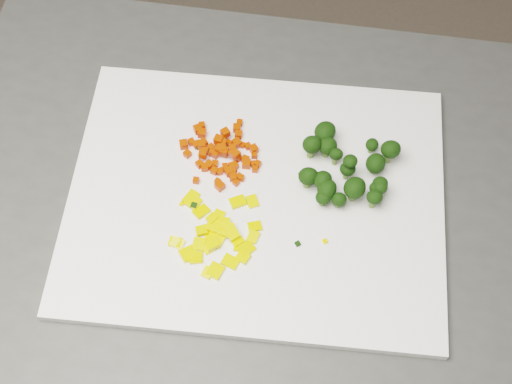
% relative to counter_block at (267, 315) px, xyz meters
% --- Properties ---
extents(ground, '(4.00, 4.00, 0.00)m').
position_rel_counter_block_xyz_m(ground, '(-0.39, 0.05, -0.45)').
color(ground, '#736252').
rests_on(ground, ground).
extents(counter_block, '(1.00, 0.75, 0.90)m').
position_rel_counter_block_xyz_m(counter_block, '(0.00, 0.00, 0.00)').
color(counter_block, '#424240').
rests_on(counter_block, ground).
extents(cutting_board, '(0.55, 0.46, 0.01)m').
position_rel_counter_block_xyz_m(cutting_board, '(-0.02, -0.00, 0.46)').
color(cutting_board, white).
rests_on(cutting_board, counter_block).
extents(carrot_pile, '(0.11, 0.11, 0.03)m').
position_rel_counter_block_xyz_m(carrot_pile, '(-0.09, 0.05, 0.48)').
color(carrot_pile, red).
rests_on(carrot_pile, cutting_board).
extents(pepper_pile, '(0.13, 0.13, 0.02)m').
position_rel_counter_block_xyz_m(pepper_pile, '(-0.05, -0.06, 0.47)').
color(pepper_pile, yellow).
rests_on(pepper_pile, cutting_board).
extents(broccoli_pile, '(0.13, 0.13, 0.06)m').
position_rel_counter_block_xyz_m(broccoli_pile, '(0.09, 0.06, 0.49)').
color(broccoli_pile, black).
rests_on(broccoli_pile, cutting_board).
extents(carrot_cube_0, '(0.01, 0.01, 0.01)m').
position_rel_counter_block_xyz_m(carrot_cube_0, '(-0.04, 0.04, 0.47)').
color(carrot_cube_0, red).
rests_on(carrot_cube_0, carrot_pile).
extents(carrot_cube_1, '(0.01, 0.01, 0.01)m').
position_rel_counter_block_xyz_m(carrot_cube_1, '(-0.08, 0.01, 0.47)').
color(carrot_cube_1, red).
rests_on(carrot_cube_1, carrot_pile).
extents(carrot_cube_2, '(0.01, 0.01, 0.01)m').
position_rel_counter_block_xyz_m(carrot_cube_2, '(-0.07, 0.09, 0.47)').
color(carrot_cube_2, red).
rests_on(carrot_cube_2, carrot_pile).
extents(carrot_cube_3, '(0.01, 0.01, 0.01)m').
position_rel_counter_block_xyz_m(carrot_cube_3, '(-0.07, -0.00, 0.47)').
color(carrot_cube_3, red).
rests_on(carrot_cube_3, carrot_pile).
extents(carrot_cube_4, '(0.01, 0.01, 0.01)m').
position_rel_counter_block_xyz_m(carrot_cube_4, '(-0.04, 0.06, 0.47)').
color(carrot_cube_4, red).
rests_on(carrot_cube_4, carrot_pile).
extents(carrot_cube_5, '(0.01, 0.01, 0.01)m').
position_rel_counter_block_xyz_m(carrot_cube_5, '(-0.10, 0.07, 0.47)').
color(carrot_cube_5, red).
rests_on(carrot_cube_5, carrot_pile).
extents(carrot_cube_6, '(0.01, 0.01, 0.01)m').
position_rel_counter_block_xyz_m(carrot_cube_6, '(-0.07, 0.07, 0.47)').
color(carrot_cube_6, red).
rests_on(carrot_cube_6, carrot_pile).
extents(carrot_cube_7, '(0.01, 0.01, 0.01)m').
position_rel_counter_block_xyz_m(carrot_cube_7, '(-0.11, 0.06, 0.47)').
color(carrot_cube_7, red).
rests_on(carrot_cube_7, carrot_pile).
extents(carrot_cube_8, '(0.01, 0.01, 0.01)m').
position_rel_counter_block_xyz_m(carrot_cube_8, '(-0.06, 0.05, 0.48)').
color(carrot_cube_8, red).
rests_on(carrot_cube_8, carrot_pile).
extents(carrot_cube_9, '(0.01, 0.01, 0.01)m').
position_rel_counter_block_xyz_m(carrot_cube_9, '(-0.07, 0.10, 0.47)').
color(carrot_cube_9, red).
rests_on(carrot_cube_9, carrot_pile).
extents(carrot_cube_10, '(0.01, 0.01, 0.01)m').
position_rel_counter_block_xyz_m(carrot_cube_10, '(-0.06, 0.07, 0.47)').
color(carrot_cube_10, red).
rests_on(carrot_cube_10, carrot_pile).
extents(carrot_cube_11, '(0.01, 0.01, 0.01)m').
position_rel_counter_block_xyz_m(carrot_cube_11, '(-0.13, 0.04, 0.47)').
color(carrot_cube_11, red).
rests_on(carrot_cube_11, carrot_pile).
extents(carrot_cube_12, '(0.01, 0.01, 0.01)m').
position_rel_counter_block_xyz_m(carrot_cube_12, '(-0.07, 0.05, 0.48)').
color(carrot_cube_12, red).
rests_on(carrot_cube_12, carrot_pile).
extents(carrot_cube_13, '(0.01, 0.01, 0.01)m').
position_rel_counter_block_xyz_m(carrot_cube_13, '(-0.09, 0.06, 0.47)').
color(carrot_cube_13, red).
rests_on(carrot_cube_13, carrot_pile).
extents(carrot_cube_14, '(0.01, 0.01, 0.01)m').
position_rel_counter_block_xyz_m(carrot_cube_14, '(-0.11, 0.04, 0.48)').
color(carrot_cube_14, red).
rests_on(carrot_cube_14, carrot_pile).
extents(carrot_cube_15, '(0.01, 0.01, 0.01)m').
position_rel_counter_block_xyz_m(carrot_cube_15, '(-0.07, 0.07, 0.47)').
color(carrot_cube_15, red).
rests_on(carrot_cube_15, carrot_pile).
extents(carrot_cube_16, '(0.01, 0.01, 0.01)m').
position_rel_counter_block_xyz_m(carrot_cube_16, '(-0.05, 0.04, 0.47)').
color(carrot_cube_16, red).
rests_on(carrot_cube_16, carrot_pile).
extents(carrot_cube_17, '(0.01, 0.01, 0.01)m').
position_rel_counter_block_xyz_m(carrot_cube_17, '(-0.05, 0.02, 0.47)').
color(carrot_cube_17, red).
rests_on(carrot_cube_17, carrot_pile).
extents(carrot_cube_18, '(0.01, 0.01, 0.01)m').
position_rel_counter_block_xyz_m(carrot_cube_18, '(-0.09, 0.05, 0.48)').
color(carrot_cube_18, red).
rests_on(carrot_cube_18, carrot_pile).
extents(carrot_cube_19, '(0.01, 0.01, 0.01)m').
position_rel_counter_block_xyz_m(carrot_cube_19, '(-0.10, 0.02, 0.47)').
color(carrot_cube_19, red).
rests_on(carrot_cube_19, carrot_pile).
extents(carrot_cube_20, '(0.01, 0.01, 0.01)m').
position_rel_counter_block_xyz_m(carrot_cube_20, '(-0.07, 0.05, 0.48)').
color(carrot_cube_20, red).
rests_on(carrot_cube_20, carrot_pile).
extents(carrot_cube_21, '(0.01, 0.01, 0.01)m').
position_rel_counter_block_xyz_m(carrot_cube_21, '(-0.07, 0.08, 0.47)').
color(carrot_cube_21, red).
rests_on(carrot_cube_21, carrot_pile).
extents(carrot_cube_22, '(0.01, 0.01, 0.01)m').
position_rel_counter_block_xyz_m(carrot_cube_22, '(-0.11, 0.05, 0.47)').
color(carrot_cube_22, red).
rests_on(carrot_cube_22, carrot_pile).
extents(carrot_cube_23, '(0.01, 0.01, 0.01)m').
position_rel_counter_block_xyz_m(carrot_cube_23, '(-0.08, 0.06, 0.48)').
color(carrot_cube_23, red).
rests_on(carrot_cube_23, carrot_pile).
extents(carrot_cube_24, '(0.01, 0.01, 0.01)m').
position_rel_counter_block_xyz_m(carrot_cube_24, '(-0.09, 0.06, 0.48)').
color(carrot_cube_24, red).
rests_on(carrot_cube_24, carrot_pile).
extents(carrot_cube_25, '(0.01, 0.01, 0.01)m').
position_rel_counter_block_xyz_m(carrot_cube_25, '(-0.12, 0.07, 0.47)').
color(carrot_cube_25, red).
rests_on(carrot_cube_25, carrot_pile).
extents(carrot_cube_26, '(0.01, 0.01, 0.01)m').
position_rel_counter_block_xyz_m(carrot_cube_26, '(-0.11, 0.06, 0.47)').
color(carrot_cube_26, red).
rests_on(carrot_cube_26, carrot_pile).
extents(carrot_cube_27, '(0.01, 0.01, 0.01)m').
position_rel_counter_block_xyz_m(carrot_cube_27, '(-0.03, 0.04, 0.47)').
color(carrot_cube_27, red).
rests_on(carrot_cube_27, carrot_pile).
extents(carrot_cube_28, '(0.01, 0.01, 0.01)m').
position_rel_counter_block_xyz_m(carrot_cube_28, '(-0.06, 0.05, 0.47)').
color(carrot_cube_28, red).
rests_on(carrot_cube_28, carrot_pile).
extents(carrot_cube_29, '(0.01, 0.01, 0.01)m').
position_rel_counter_block_xyz_m(carrot_cube_29, '(-0.03, 0.04, 0.47)').
color(carrot_cube_29, red).
rests_on(carrot_cube_29, carrot_pile).
extents(carrot_cube_30, '(0.01, 0.01, 0.01)m').
position_rel_counter_block_xyz_m(carrot_cube_30, '(-0.06, 0.02, 0.47)').
color(carrot_cube_30, red).
rests_on(carrot_cube_30, carrot_pile).
extents(carrot_cube_31, '(0.02, 0.02, 0.01)m').
position_rel_counter_block_xyz_m(carrot_cube_31, '(-0.13, 0.08, 0.47)').
color(carrot_cube_31, red).
rests_on(carrot_cube_31, carrot_pile).
extents(carrot_cube_32, '(0.01, 0.01, 0.01)m').
position_rel_counter_block_xyz_m(carrot_cube_32, '(-0.08, 0.05, 0.47)').
color(carrot_cube_32, red).
rests_on(carrot_cube_32, carrot_pile).
extents(carrot_cube_33, '(0.01, 0.01, 0.01)m').
position_rel_counter_block_xyz_m(carrot_cube_33, '(-0.11, 0.06, 0.47)').
color(carrot_cube_33, red).
rests_on(carrot_cube_33, carrot_pile).
extents(carrot_cube_34, '(0.01, 0.01, 0.01)m').
position_rel_counter_block_xyz_m(carrot_cube_34, '(-0.09, 0.03, 0.47)').
color(carrot_cube_34, red).
rests_on(carrot_cube_34, carrot_pile).
extents(carrot_cube_35, '(0.01, 0.01, 0.01)m').
position_rel_counter_block_xyz_m(carrot_cube_35, '(-0.08, 0.02, 0.47)').
color(carrot_cube_35, red).
rests_on(carrot_cube_35, carrot_pile).
extents(carrot_cube_36, '(0.01, 0.01, 0.01)m').
position_rel_counter_block_xyz_m(carrot_cube_36, '(-0.10, 0.05, 0.47)').
color(carrot_cube_36, red).
rests_on(carrot_cube_36, carrot_pile).
extents(carrot_cube_37, '(0.01, 0.01, 0.01)m').
position_rel_counter_block_xyz_m(carrot_cube_37, '(-0.12, 0.08, 0.47)').
color(carrot_cube_37, red).
rests_on(carrot_cube_37, carrot_pile).
extents(carrot_cube_38, '(0.01, 0.01, 0.01)m').
position_rel_counter_block_xyz_m(carrot_cube_38, '(-0.10, -0.00, 0.47)').
color(carrot_cube_38, red).
rests_on(carrot_cube_38, carrot_pile).
extents(carrot_cube_39, '(0.01, 0.01, 0.01)m').
position_rel_counter_block_xyz_m(carrot_cube_39, '(-0.05, 0.02, 0.47)').
color(carrot_cube_39, red).
rests_on(carrot_cube_39, carrot_pile).
extents(carrot_cube_40, '(0.01, 0.01, 0.01)m').
position_rel_counter_block_xyz_m(carrot_cube_40, '(-0.11, 0.05, 0.47)').
color(carrot_cube_40, red).
rests_on(carrot_cube_40, carrot_pile).
extents(carrot_cube_41, '(0.01, 0.01, 0.01)m').
position_rel_counter_block_xyz_m(carrot_cube_41, '(-0.04, 0.07, 0.47)').
color(carrot_cube_41, red).
rests_on(carrot_cube_41, carrot_pile).
extents(carrot_cube_42, '(0.01, 0.01, 0.01)m').
position_rel_counter_block_xyz_m(carrot_cube_42, '(-0.08, 0.07, 0.47)').
color(carrot_cube_42, red).
rests_on(carrot_cube_42, carrot_pile).
extents(carrot_cube_43, '(0.01, 0.01, 0.01)m').
position_rel_counter_block_xyz_m(carrot_cube_43, '(-0.12, 0.05, 0.47)').
color(carrot_cube_43, red).
rests_on(carrot_cube_43, carrot_pile).
extents(carrot_cube_44, '(0.01, 0.01, 0.01)m').
position_rel_counter_block_xyz_m(carrot_cube_44, '(-0.13, 0.06, 0.47)').
color(carrot_cube_44, red).
rests_on(carrot_cube_44, carrot_pile).
extents(carrot_cube_45, '(0.01, 0.01, 0.01)m').
position_rel_counter_block_xyz_m(carrot_cube_45, '(-0.09, 0.07, 0.48)').
color(carrot_cube_45, red).
rests_on(carrot_cube_45, carrot_pile).
extents(carrot_cube_46, '(0.01, 0.01, 0.01)m').
position_rel_counter_block_xyz_m(carrot_cube_46, '(-0.06, 0.03, 0.47)').
color(carrot_cube_46, red).
rests_on(carrot_cube_46, carrot_pile).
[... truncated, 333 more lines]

